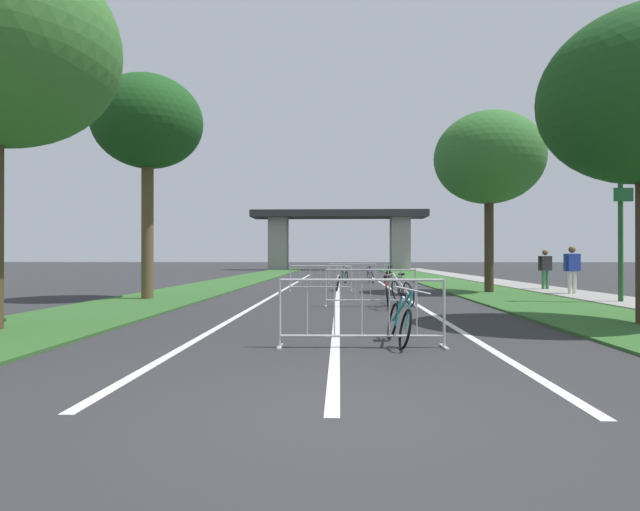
{
  "coord_description": "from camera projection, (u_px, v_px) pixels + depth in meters",
  "views": [
    {
      "loc": [
        0.07,
        -4.34,
        1.37
      ],
      "look_at": [
        -0.81,
        18.37,
        1.46
      ],
      "focal_mm": 28.56,
      "sensor_mm": 36.0,
      "label": 1
    }
  ],
  "objects": [
    {
      "name": "tree_right_oak_near",
      "position": [
        489.0,
        158.0,
        19.6
      ],
      "size": [
        4.18,
        4.18,
        7.0
      ],
      "color": "#3D2D1E",
      "rests_on": "ground"
    },
    {
      "name": "crowd_barrier_third",
      "position": [
        321.0,
        278.0,
        20.71
      ],
      "size": [
        2.57,
        0.56,
        1.05
      ],
      "rotation": [
        0.0,
        0.0,
        0.05
      ],
      "color": "#ADADB2",
      "rests_on": "ground"
    },
    {
      "name": "bicycle_green_6",
      "position": [
        344.0,
        276.0,
        27.73
      ],
      "size": [
        0.68,
        1.63,
        0.96
      ],
      "rotation": [
        0.0,
        0.0,
        3.38
      ],
      "color": "black",
      "rests_on": "ground"
    },
    {
      "name": "lamppost_with_sign",
      "position": [
        621.0,
        183.0,
        15.0
      ],
      "size": [
        0.56,
        0.32,
        6.13
      ],
      "color": "#1E4C23",
      "rests_on": "ground"
    },
    {
      "name": "ground_plane",
      "position": [
        332.0,
        418.0,
        4.33
      ],
      "size": [
        300.0,
        300.0,
        0.0
      ],
      "primitive_type": "plane",
      "color": "#2B2B2D"
    },
    {
      "name": "bicycle_silver_5",
      "position": [
        338.0,
        282.0,
        21.16
      ],
      "size": [
        0.48,
        1.63,
        0.98
      ],
      "rotation": [
        0.0,
        0.0,
        3.17
      ],
      "color": "black",
      "rests_on": "ground"
    },
    {
      "name": "overpass_bridge",
      "position": [
        339.0,
        228.0,
        56.33
      ],
      "size": [
        19.23,
        4.3,
        6.55
      ],
      "color": "#2D2D30",
      "rests_on": "ground"
    },
    {
      "name": "crowd_barrier_nearest",
      "position": [
        362.0,
        313.0,
        7.71
      ],
      "size": [
        2.57,
        0.52,
        1.05
      ],
      "rotation": [
        0.0,
        0.0,
        0.03
      ],
      "color": "#ADADB2",
      "rests_on": "ground"
    },
    {
      "name": "grass_verge_left",
      "position": [
        240.0,
        280.0,
        30.29
      ],
      "size": [
        3.33,
        62.95,
        0.05
      ],
      "primitive_type": "cube",
      "color": "#2D5B26",
      "rests_on": "ground"
    },
    {
      "name": "bicycle_white_3",
      "position": [
        402.0,
        292.0,
        14.7
      ],
      "size": [
        0.73,
        1.68,
        0.95
      ],
      "rotation": [
        0.0,
        0.0,
        0.24
      ],
      "color": "black",
      "rests_on": "ground"
    },
    {
      "name": "sidewalk_path_right",
      "position": [
        486.0,
        280.0,
        29.73
      ],
      "size": [
        2.18,
        62.95,
        0.08
      ],
      "primitive_type": "cube",
      "color": "gray",
      "rests_on": "ground"
    },
    {
      "name": "tree_left_pine_near",
      "position": [
        148.0,
        124.0,
        16.44
      ],
      "size": [
        3.52,
        3.52,
        7.27
      ],
      "color": "brown",
      "rests_on": "ground"
    },
    {
      "name": "bicycle_red_4",
      "position": [
        387.0,
        295.0,
        13.81
      ],
      "size": [
        0.43,
        1.71,
        0.88
      ],
      "rotation": [
        0.0,
        0.0,
        3.06
      ],
      "color": "black",
      "rests_on": "ground"
    },
    {
      "name": "bicycle_teal_2",
      "position": [
        399.0,
        322.0,
        8.06
      ],
      "size": [
        0.56,
        1.67,
        0.95
      ],
      "rotation": [
        0.0,
        0.0,
        3.21
      ],
      "color": "black",
      "rests_on": "ground"
    },
    {
      "name": "crowd_barrier_second",
      "position": [
        370.0,
        288.0,
        14.17
      ],
      "size": [
        2.56,
        0.47,
        1.05
      ],
      "rotation": [
        0.0,
        0.0,
        0.01
      ],
      "color": "#ADADB2",
      "rests_on": "ground"
    },
    {
      "name": "pedestrian_in_red_jacket",
      "position": [
        545.0,
        266.0,
        20.89
      ],
      "size": [
        0.6,
        0.37,
        1.7
      ],
      "rotation": [
        0.0,
        0.0,
        3.37
      ],
      "color": "#33723F",
      "rests_on": "ground"
    },
    {
      "name": "lane_stripe_center",
      "position": [
        338.0,
        288.0,
        22.52
      ],
      "size": [
        0.14,
        36.42,
        0.01
      ],
      "primitive_type": "cube",
      "color": "silver",
      "rests_on": "ground"
    },
    {
      "name": "grass_verge_right",
      "position": [
        439.0,
        281.0,
        29.84
      ],
      "size": [
        3.33,
        62.95,
        0.05
      ],
      "primitive_type": "cube",
      "color": "#2D5B26",
      "rests_on": "ground"
    },
    {
      "name": "lane_stripe_right_lane",
      "position": [
        390.0,
        289.0,
        22.44
      ],
      "size": [
        0.14,
        36.42,
        0.01
      ],
      "primitive_type": "cube",
      "color": "silver",
      "rests_on": "ground"
    },
    {
      "name": "bicycle_black_1",
      "position": [
        388.0,
        277.0,
        26.58
      ],
      "size": [
        0.47,
        1.76,
        1.01
      ],
      "rotation": [
        0.0,
        0.0,
        0.08
      ],
      "color": "black",
      "rests_on": "ground"
    },
    {
      "name": "bicycle_purple_0",
      "position": [
        370.0,
        276.0,
        27.55
      ],
      "size": [
        0.58,
        1.66,
        0.91
      ],
      "rotation": [
        0.0,
        0.0,
        0.13
      ],
      "color": "black",
      "rests_on": "ground"
    },
    {
      "name": "crowd_barrier_fourth",
      "position": [
        352.0,
        273.0,
        27.14
      ],
      "size": [
        2.57,
        0.54,
        1.05
      ],
      "rotation": [
        0.0,
        0.0,
        0.04
      ],
      "color": "#ADADB2",
      "rests_on": "ground"
    },
    {
      "name": "pedestrian_waiting",
      "position": [
        572.0,
        266.0,
        18.24
      ],
      "size": [
        0.63,
        0.4,
        1.78
      ],
      "rotation": [
        0.0,
        0.0,
        3.38
      ],
      "color": "beige",
      "rests_on": "ground"
    },
    {
      "name": "lane_stripe_left_lane",
      "position": [
        286.0,
        288.0,
        22.61
      ],
      "size": [
        0.14,
        36.42,
        0.01
      ],
      "primitive_type": "cube",
      "color": "silver",
      "rests_on": "ground"
    }
  ]
}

